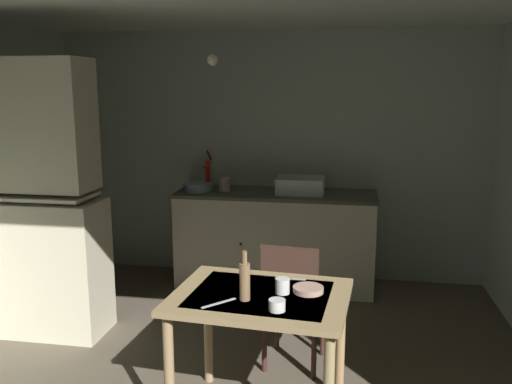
# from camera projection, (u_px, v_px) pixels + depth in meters

# --- Properties ---
(ground_plane) EXTENTS (5.25, 5.25, 0.00)m
(ground_plane) POSITION_uv_depth(u_px,v_px,m) (234.00, 351.00, 3.93)
(ground_plane) COLOR brown
(wall_back) EXTENTS (4.35, 0.10, 2.46)m
(wall_back) POSITION_uv_depth(u_px,v_px,m) (269.00, 155.00, 5.39)
(wall_back) COLOR beige
(wall_back) RESTS_ON ground
(hutch_cabinet) EXTENTS (1.05, 0.44, 2.12)m
(hutch_cabinet) POSITION_uv_depth(u_px,v_px,m) (34.00, 209.00, 4.08)
(hutch_cabinet) COLOR beige
(hutch_cabinet) RESTS_ON ground
(counter_cabinet) EXTENTS (1.90, 0.64, 0.92)m
(counter_cabinet) POSITION_uv_depth(u_px,v_px,m) (275.00, 239.00, 5.16)
(counter_cabinet) COLOR beige
(counter_cabinet) RESTS_ON ground
(sink_basin) EXTENTS (0.44, 0.34, 0.15)m
(sink_basin) POSITION_uv_depth(u_px,v_px,m) (300.00, 185.00, 5.02)
(sink_basin) COLOR white
(sink_basin) RESTS_ON counter_cabinet
(hand_pump) EXTENTS (0.05, 0.27, 0.39)m
(hand_pump) POSITION_uv_depth(u_px,v_px,m) (208.00, 172.00, 5.20)
(hand_pump) COLOR #B21E19
(hand_pump) RESTS_ON counter_cabinet
(mixing_bowl_counter) EXTENTS (0.28, 0.28, 0.08)m
(mixing_bowl_counter) POSITION_uv_depth(u_px,v_px,m) (198.00, 187.00, 5.14)
(mixing_bowl_counter) COLOR #9EB2C6
(mixing_bowl_counter) RESTS_ON counter_cabinet
(stoneware_crock) EXTENTS (0.11, 0.11, 0.13)m
(stoneware_crock) POSITION_uv_depth(u_px,v_px,m) (225.00, 184.00, 5.13)
(stoneware_crock) COLOR beige
(stoneware_crock) RESTS_ON counter_cabinet
(dining_table) EXTENTS (1.03, 0.82, 0.77)m
(dining_table) POSITION_uv_depth(u_px,v_px,m) (260.00, 313.00, 3.00)
(dining_table) COLOR tan
(dining_table) RESTS_ON ground
(chair_far_side) EXTENTS (0.45, 0.45, 0.90)m
(chair_far_side) POSITION_uv_depth(u_px,v_px,m) (293.00, 303.00, 3.60)
(chair_far_side) COLOR #3C231C
(chair_far_side) RESTS_ON ground
(serving_bowl_wide) EXTENTS (0.17, 0.17, 0.03)m
(serving_bowl_wide) POSITION_uv_depth(u_px,v_px,m) (308.00, 289.00, 3.00)
(serving_bowl_wide) COLOR tan
(serving_bowl_wide) RESTS_ON dining_table
(teacup_mint) EXTENTS (0.09, 0.09, 0.06)m
(teacup_mint) POSITION_uv_depth(u_px,v_px,m) (277.00, 305.00, 2.75)
(teacup_mint) COLOR white
(teacup_mint) RESTS_ON dining_table
(mug_dark) EXTENTS (0.08, 0.08, 0.09)m
(mug_dark) POSITION_uv_depth(u_px,v_px,m) (282.00, 286.00, 2.98)
(mug_dark) COLOR white
(mug_dark) RESTS_ON dining_table
(glass_bottle) EXTENTS (0.06, 0.06, 0.28)m
(glass_bottle) POSITION_uv_depth(u_px,v_px,m) (245.00, 280.00, 2.87)
(glass_bottle) COLOR olive
(glass_bottle) RESTS_ON dining_table
(table_knife) EXTENTS (0.16, 0.17, 0.00)m
(table_knife) POSITION_uv_depth(u_px,v_px,m) (219.00, 303.00, 2.84)
(table_knife) COLOR silver
(table_knife) RESTS_ON dining_table
(teaspoon_near_bowl) EXTENTS (0.13, 0.02, 0.00)m
(teaspoon_near_bowl) POSITION_uv_depth(u_px,v_px,m) (295.00, 279.00, 3.20)
(teaspoon_near_bowl) COLOR beige
(teaspoon_near_bowl) RESTS_ON dining_table
(pendant_bulb) EXTENTS (0.08, 0.08, 0.08)m
(pendant_bulb) POSITION_uv_depth(u_px,v_px,m) (213.00, 60.00, 3.77)
(pendant_bulb) COLOR #F9EFCC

